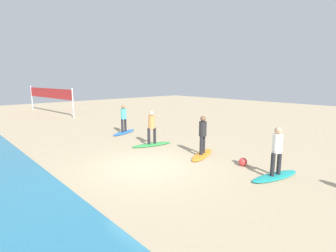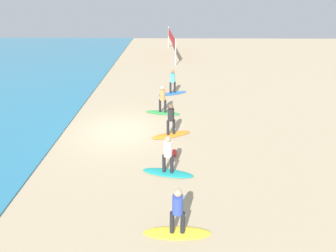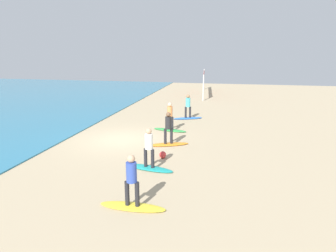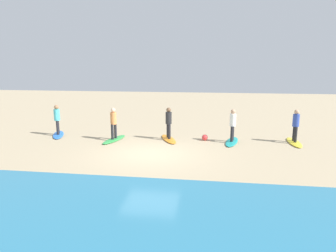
{
  "view_description": "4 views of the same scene",
  "coord_description": "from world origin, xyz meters",
  "px_view_note": "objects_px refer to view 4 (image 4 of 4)",
  "views": [
    {
      "loc": [
        -7.58,
        5.75,
        3.28
      ],
      "look_at": [
        0.54,
        -1.57,
        1.3
      ],
      "focal_mm": 28.18,
      "sensor_mm": 36.0,
      "label": 1
    },
    {
      "loc": [
        -13.26,
        -2.67,
        6.86
      ],
      "look_at": [
        -0.79,
        -2.51,
        0.72
      ],
      "focal_mm": 30.34,
      "sensor_mm": 36.0,
      "label": 2
    },
    {
      "loc": [
        -14.86,
        -5.66,
        4.71
      ],
      "look_at": [
        -0.67,
        -2.68,
        1.07
      ],
      "focal_mm": 32.18,
      "sensor_mm": 36.0,
      "label": 3
    },
    {
      "loc": [
        -2.6,
        12.73,
        3.96
      ],
      "look_at": [
        -0.46,
        -2.36,
        0.81
      ],
      "focal_mm": 32.19,
      "sensor_mm": 36.0,
      "label": 4
    }
  ],
  "objects_px": {
    "surfer_blue": "(57,117)",
    "surfboard_orange": "(169,139)",
    "surfboard_teal": "(232,142)",
    "surfer_orange": "(169,121)",
    "surfboard_green": "(114,139)",
    "beach_ball": "(205,137)",
    "surfboard_blue": "(58,135)",
    "surfboard_yellow": "(294,142)",
    "surfer_green": "(114,121)",
    "surfer_teal": "(233,123)",
    "surfer_yellow": "(296,123)"
  },
  "relations": [
    {
      "from": "surfer_blue",
      "to": "surfboard_orange",
      "type": "bearing_deg",
      "value": 179.13
    },
    {
      "from": "surfboard_teal",
      "to": "surfer_blue",
      "type": "distance_m",
      "value": 9.65
    },
    {
      "from": "surfer_orange",
      "to": "surfboard_green",
      "type": "bearing_deg",
      "value": 10.07
    },
    {
      "from": "surfboard_teal",
      "to": "beach_ball",
      "type": "height_order",
      "value": "beach_ball"
    },
    {
      "from": "surfer_orange",
      "to": "beach_ball",
      "type": "distance_m",
      "value": 2.11
    },
    {
      "from": "surfboard_orange",
      "to": "surfboard_blue",
      "type": "xyz_separation_m",
      "value": [
        6.3,
        -0.1,
        0.0
      ]
    },
    {
      "from": "surfboard_yellow",
      "to": "surfer_green",
      "type": "relative_size",
      "value": 1.28
    },
    {
      "from": "surfboard_green",
      "to": "surfer_blue",
      "type": "relative_size",
      "value": 1.28
    },
    {
      "from": "surfboard_teal",
      "to": "surfer_blue",
      "type": "bearing_deg",
      "value": -79.52
    },
    {
      "from": "surfer_green",
      "to": "surfer_blue",
      "type": "height_order",
      "value": "same"
    },
    {
      "from": "surfboard_teal",
      "to": "surfer_teal",
      "type": "height_order",
      "value": "surfer_teal"
    },
    {
      "from": "surfer_green",
      "to": "surfer_teal",
      "type": "bearing_deg",
      "value": -176.35
    },
    {
      "from": "surfer_yellow",
      "to": "surfboard_orange",
      "type": "relative_size",
      "value": 0.78
    },
    {
      "from": "surfboard_blue",
      "to": "surfer_blue",
      "type": "distance_m",
      "value": 0.99
    },
    {
      "from": "surfboard_yellow",
      "to": "surfer_orange",
      "type": "height_order",
      "value": "surfer_orange"
    },
    {
      "from": "surfboard_teal",
      "to": "surfer_teal",
      "type": "relative_size",
      "value": 1.28
    },
    {
      "from": "surfboard_orange",
      "to": "surfboard_blue",
      "type": "distance_m",
      "value": 6.3
    },
    {
      "from": "surfboard_green",
      "to": "surfer_green",
      "type": "height_order",
      "value": "surfer_green"
    },
    {
      "from": "surfer_green",
      "to": "beach_ball",
      "type": "xyz_separation_m",
      "value": [
        -4.74,
        -0.64,
        -0.88
      ]
    },
    {
      "from": "surfboard_green",
      "to": "surfboard_blue",
      "type": "bearing_deg",
      "value": -87.66
    },
    {
      "from": "surfboard_orange",
      "to": "surfer_green",
      "type": "xyz_separation_m",
      "value": [
        2.84,
        0.5,
        0.99
      ]
    },
    {
      "from": "surfboard_teal",
      "to": "beach_ball",
      "type": "bearing_deg",
      "value": -88.5
    },
    {
      "from": "surfer_green",
      "to": "surfboard_teal",
      "type": "bearing_deg",
      "value": -176.35
    },
    {
      "from": "surfer_yellow",
      "to": "surfer_teal",
      "type": "xyz_separation_m",
      "value": [
        3.14,
        0.33,
        0.0
      ]
    },
    {
      "from": "surfer_orange",
      "to": "surfer_green",
      "type": "bearing_deg",
      "value": 10.07
    },
    {
      "from": "surfboard_orange",
      "to": "surfboard_teal",
      "type": "bearing_deg",
      "value": 65.66
    },
    {
      "from": "surfer_green",
      "to": "surfboard_yellow",
      "type": "bearing_deg",
      "value": -175.56
    },
    {
      "from": "surfboard_teal",
      "to": "surfboard_green",
      "type": "xyz_separation_m",
      "value": [
        6.13,
        0.39,
        0.0
      ]
    },
    {
      "from": "surfboard_yellow",
      "to": "surfer_orange",
      "type": "relative_size",
      "value": 1.28
    },
    {
      "from": "surfer_green",
      "to": "beach_ball",
      "type": "relative_size",
      "value": 5.23
    },
    {
      "from": "surfboard_orange",
      "to": "surfer_orange",
      "type": "distance_m",
      "value": 0.99
    },
    {
      "from": "surfboard_orange",
      "to": "beach_ball",
      "type": "distance_m",
      "value": 1.92
    },
    {
      "from": "surfer_yellow",
      "to": "surfboard_green",
      "type": "relative_size",
      "value": 0.78
    },
    {
      "from": "surfboard_green",
      "to": "surfboard_blue",
      "type": "relative_size",
      "value": 1.0
    },
    {
      "from": "surfboard_teal",
      "to": "surfer_green",
      "type": "relative_size",
      "value": 1.28
    },
    {
      "from": "surfboard_yellow",
      "to": "surfer_teal",
      "type": "relative_size",
      "value": 1.28
    },
    {
      "from": "surfboard_yellow",
      "to": "surfboard_orange",
      "type": "relative_size",
      "value": 1.0
    },
    {
      "from": "surfer_yellow",
      "to": "surfer_green",
      "type": "bearing_deg",
      "value": 4.44
    },
    {
      "from": "surfer_teal",
      "to": "surfboard_blue",
      "type": "distance_m",
      "value": 9.65
    },
    {
      "from": "beach_ball",
      "to": "surfboard_teal",
      "type": "bearing_deg",
      "value": 169.77
    },
    {
      "from": "surfboard_teal",
      "to": "surfer_orange",
      "type": "relative_size",
      "value": 1.28
    },
    {
      "from": "surfer_green",
      "to": "beach_ball",
      "type": "height_order",
      "value": "surfer_green"
    },
    {
      "from": "surfer_orange",
      "to": "surfer_blue",
      "type": "height_order",
      "value": "same"
    },
    {
      "from": "surfboard_orange",
      "to": "surfboard_green",
      "type": "bearing_deg",
      "value": -102.32
    },
    {
      "from": "surfboard_green",
      "to": "surfer_blue",
      "type": "height_order",
      "value": "surfer_blue"
    },
    {
      "from": "surfer_orange",
      "to": "surfboard_blue",
      "type": "xyz_separation_m",
      "value": [
        6.3,
        -0.1,
        -0.99
      ]
    },
    {
      "from": "surfboard_orange",
      "to": "surfboard_blue",
      "type": "height_order",
      "value": "same"
    },
    {
      "from": "surfer_orange",
      "to": "surfer_green",
      "type": "xyz_separation_m",
      "value": [
        2.84,
        0.5,
        0.0
      ]
    },
    {
      "from": "surfer_teal",
      "to": "surfer_yellow",
      "type": "bearing_deg",
      "value": -174.03
    },
    {
      "from": "surfboard_yellow",
      "to": "surfer_orange",
      "type": "xyz_separation_m",
      "value": [
        6.44,
        0.22,
        0.99
      ]
    }
  ]
}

